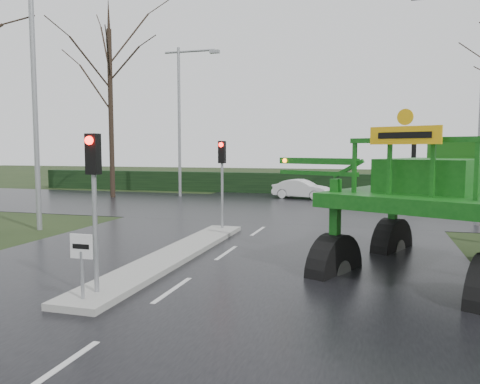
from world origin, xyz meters
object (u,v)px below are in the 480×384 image
(street_light_right, at_px, (475,82))
(street_light_left_far, at_px, (183,108))
(white_sedan, at_px, (302,199))
(traffic_signal_near, at_px, (94,179))
(traffic_signal_mid, at_px, (222,165))
(street_light_left_near, at_px, (40,77))
(keep_left_sign, at_px, (82,256))
(crop_sprayer, at_px, (340,179))
(traffic_signal_far, at_px, (413,160))

(street_light_right, bearing_deg, street_light_left_far, 153.98)
(white_sedan, bearing_deg, traffic_signal_near, -170.43)
(traffic_signal_mid, xyz_separation_m, street_light_left_far, (-6.89, 12.51, 3.40))
(street_light_right, bearing_deg, street_light_left_near, -159.89)
(traffic_signal_mid, bearing_deg, white_sedan, 85.43)
(street_light_left_far, bearing_deg, street_light_right, -26.02)
(traffic_signal_near, bearing_deg, street_light_right, 53.87)
(street_light_left_far, relative_size, white_sedan, 2.65)
(keep_left_sign, relative_size, crop_sprayer, 0.16)
(traffic_signal_mid, distance_m, white_sedan, 13.56)
(street_light_left_near, bearing_deg, traffic_signal_mid, 12.21)
(traffic_signal_mid, relative_size, street_light_right, 0.35)
(street_light_right, bearing_deg, crop_sprayer, -117.26)
(street_light_right, bearing_deg, traffic_signal_far, 101.95)
(street_light_left_near, bearing_deg, traffic_signal_near, -45.47)
(keep_left_sign, relative_size, traffic_signal_near, 0.38)
(street_light_left_far, bearing_deg, white_sedan, 5.43)
(street_light_right, distance_m, street_light_left_far, 18.24)
(keep_left_sign, relative_size, white_sedan, 0.36)
(keep_left_sign, distance_m, street_light_left_far, 23.11)
(keep_left_sign, distance_m, traffic_signal_far, 22.93)
(traffic_signal_far, height_order, street_light_right, street_light_right)
(white_sedan, bearing_deg, street_light_left_far, 107.79)
(traffic_signal_mid, bearing_deg, street_light_left_far, 118.86)
(keep_left_sign, bearing_deg, street_light_left_far, 107.78)
(keep_left_sign, bearing_deg, traffic_signal_far, 70.07)
(keep_left_sign, xyz_separation_m, crop_sprayer, (4.78, 4.36, 1.37))
(white_sedan, bearing_deg, keep_left_sign, -170.37)
(traffic_signal_near, relative_size, traffic_signal_far, 1.00)
(street_light_right, relative_size, white_sedan, 2.65)
(traffic_signal_near, height_order, street_light_left_far, street_light_left_far)
(traffic_signal_mid, distance_m, traffic_signal_far, 14.75)
(traffic_signal_mid, height_order, traffic_signal_far, same)
(street_light_right, xyz_separation_m, street_light_left_far, (-16.39, 8.00, 0.00))
(keep_left_sign, height_order, traffic_signal_far, traffic_signal_far)
(street_light_left_far, distance_m, crop_sprayer, 21.05)
(keep_left_sign, xyz_separation_m, street_light_left_far, (-6.89, 21.50, 4.93))
(street_light_left_near, xyz_separation_m, crop_sprayer, (11.68, -3.14, -3.57))
(keep_left_sign, relative_size, street_light_right, 0.14)
(traffic_signal_far, bearing_deg, crop_sprayer, 80.03)
(traffic_signal_near, relative_size, street_light_left_near, 0.35)
(traffic_signal_far, distance_m, street_light_right, 8.86)
(street_light_right, bearing_deg, traffic_signal_mid, -154.60)
(street_light_right, relative_size, street_light_left_far, 1.00)
(traffic_signal_mid, bearing_deg, street_light_left_near, -167.79)
(traffic_signal_far, relative_size, street_light_left_near, 0.35)
(traffic_signal_far, xyz_separation_m, street_light_left_far, (-14.69, -0.01, 3.40))
(traffic_signal_near, relative_size, crop_sprayer, 0.42)
(street_light_left_near, distance_m, street_light_left_far, 14.00)
(traffic_signal_near, bearing_deg, street_light_left_far, 108.17)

